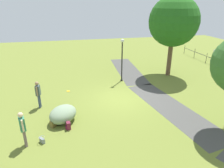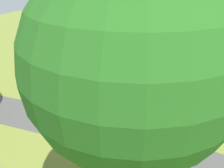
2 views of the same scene
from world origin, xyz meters
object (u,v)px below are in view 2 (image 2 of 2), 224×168
Objects in this scene: spare_backpack_on_lawn at (110,62)px; frisbee_on_grass at (169,84)px; large_shade_tree at (132,64)px; lawn_boulder at (112,62)px; woman_with_handbag at (103,43)px; backpack_by_boulder at (99,65)px; handbag_on_grass at (98,58)px; lamp_post at (169,85)px; man_near_boulder at (149,53)px.

spare_backpack_on_lawn is 1.61× the size of frisbee_on_grass.
large_shade_tree reaches higher than frisbee_on_grass.
woman_with_handbag is at bearing -44.67° from lawn_boulder.
woman_with_handbag is at bearing -65.16° from backpack_by_boulder.
handbag_on_grass is 0.95× the size of backpack_by_boulder.
lamp_post reaches higher than spare_backpack_on_lawn.
frisbee_on_grass is at bearing 139.64° from man_near_boulder.
spare_backpack_on_lawn is (-0.35, -0.80, 0.00)m from backpack_by_boulder.
large_shade_tree is at bearing 122.27° from spare_backpack_on_lawn.
large_shade_tree is 13.86m from woman_with_handbag.
woman_with_handbag is 1.01× the size of man_near_boulder.
lawn_boulder is 5.34× the size of spare_backpack_on_lawn.
frisbee_on_grass is (-2.10, 1.79, -1.01)m from man_near_boulder.
large_shade_tree reaches higher than backpack_by_boulder.
lawn_boulder is 0.89m from backpack_by_boulder.
backpack_by_boulder is (6.08, -4.56, -1.99)m from lamp_post.
spare_backpack_on_lawn is (-1.21, 0.45, 0.05)m from handbag_on_grass.
large_shade_tree is at bearing 100.82° from frisbee_on_grass.
handbag_on_grass is 5.89m from frisbee_on_grass.
woman_with_handbag is (6.99, -6.51, -1.15)m from lamp_post.
man_near_boulder is 2.94m from frisbee_on_grass.
woman_with_handbag is 6.22m from frisbee_on_grass.
frisbee_on_grass is at bearing 179.03° from backpack_by_boulder.
spare_backpack_on_lawn is at bearing -49.42° from lawn_boulder.
lamp_post is at bearing 136.94° from spare_backpack_on_lawn.
lamp_post is at bearing -83.47° from large_shade_tree.
man_near_boulder is at bearing -70.50° from large_shade_tree.
backpack_by_boulder is 1.00× the size of spare_backpack_on_lawn.
spare_backpack_on_lawn is at bearing -57.73° from large_shade_tree.
spare_backpack_on_lawn is at bearing -113.86° from backpack_by_boulder.
frisbee_on_grass is (-5.79, 2.04, -1.02)m from woman_with_handbag.
lamp_post is 7.85m from backpack_by_boulder.
lawn_boulder is at bearing 36.55° from man_near_boulder.
large_shade_tree is 3.18× the size of lawn_boulder.
large_shade_tree is 10.30m from frisbee_on_grass.
handbag_on_grass is (6.94, -5.80, -2.04)m from lamp_post.
backpack_by_boulder is at bearing 66.14° from spare_backpack_on_lawn.
spare_backpack_on_lawn is at bearing 20.50° from man_near_boulder.
lawn_boulder reaches higher than frisbee_on_grass.
lamp_post is 9.27m from handbag_on_grass.
handbag_on_grass is 1.51m from backpack_by_boulder.
frisbee_on_grass is at bearing 169.00° from spare_backpack_on_lawn.
backpack_by_boulder is at bearing 124.38° from handbag_on_grass.
man_near_boulder is at bearing -143.45° from lawn_boulder.
woman_with_handbag reaches higher than man_near_boulder.
backpack_by_boulder is at bearing -36.84° from lamp_post.
backpack_by_boulder is (-0.91, 1.96, -0.84)m from woman_with_handbag.
frisbee_on_grass is (-4.88, 0.08, -0.18)m from backpack_by_boulder.
spare_backpack_on_lawn is 4.61m from frisbee_on_grass.
lamp_post is 8.82× the size of backpack_by_boulder.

